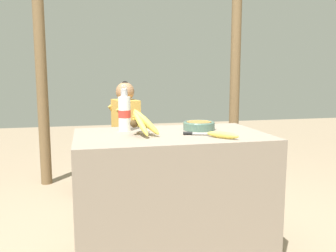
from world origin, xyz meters
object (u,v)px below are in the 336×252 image
object	(u,v)px
banana_bunch_green	(194,142)
banana_bunch_ripe	(142,123)
loose_banana_front	(223,135)
seated_vendor	(121,130)
knife	(195,133)
water_bottle	(125,113)
wooden_bench	(152,157)
serving_bowl	(199,125)
support_post_near	(41,69)
support_post_far	(235,70)

from	to	relation	value
banana_bunch_green	banana_bunch_ripe	bearing A→B (deg)	-118.83
loose_banana_front	seated_vendor	size ratio (longest dim) A/B	0.16
knife	seated_vendor	world-z (taller)	seated_vendor
water_bottle	seated_vendor	xyz separation A→B (m)	(0.09, 1.13, -0.29)
seated_vendor	banana_bunch_green	xyz separation A→B (m)	(0.74, 0.04, -0.16)
knife	wooden_bench	distance (m)	1.50
serving_bowl	support_post_near	bearing A→B (deg)	124.54
water_bottle	wooden_bench	bearing A→B (deg)	71.77
seated_vendor	support_post_near	xyz separation A→B (m)	(-0.75, 0.45, 0.58)
banana_bunch_green	support_post_near	bearing A→B (deg)	164.77
serving_bowl	wooden_bench	bearing A→B (deg)	93.93
banana_bunch_ripe	banana_bunch_green	world-z (taller)	banana_bunch_ripe
wooden_bench	banana_bunch_green	bearing A→B (deg)	0.06
water_bottle	loose_banana_front	world-z (taller)	water_bottle
support_post_near	loose_banana_front	bearing A→B (deg)	-59.32
water_bottle	knife	xyz separation A→B (m)	(0.39, -0.25, -0.11)
loose_banana_front	banana_bunch_green	size ratio (longest dim) A/B	0.54
knife	support_post_near	distance (m)	2.15
banana_bunch_ripe	water_bottle	xyz separation A→B (m)	(-0.08, 0.19, 0.04)
loose_banana_front	knife	xyz separation A→B (m)	(-0.12, 0.14, -0.01)
water_bottle	knife	size ratio (longest dim) A/B	1.48
banana_bunch_green	support_post_far	xyz separation A→B (m)	(0.61, 0.41, 0.74)
serving_bowl	banana_bunch_ripe	bearing A→B (deg)	-163.11
loose_banana_front	wooden_bench	world-z (taller)	loose_banana_front
serving_bowl	support_post_far	distance (m)	1.95
support_post_near	wooden_bench	bearing A→B (deg)	-21.18
water_bottle	knife	bearing A→B (deg)	-33.20
water_bottle	serving_bowl	bearing A→B (deg)	-8.45
banana_bunch_ripe	support_post_near	bearing A→B (deg)	112.78
wooden_bench	banana_bunch_green	xyz separation A→B (m)	(0.44, 0.00, 0.13)
water_bottle	loose_banana_front	xyz separation A→B (m)	(0.51, -0.39, -0.10)
knife	seated_vendor	bearing A→B (deg)	120.00
knife	support_post_near	bearing A→B (deg)	137.62
serving_bowl	water_bottle	distance (m)	0.48
serving_bowl	support_post_far	size ratio (longest dim) A/B	0.09
water_bottle	wooden_bench	distance (m)	1.36
serving_bowl	knife	bearing A→B (deg)	-114.52
loose_banana_front	wooden_bench	distance (m)	1.64
seated_vendor	support_post_near	bearing A→B (deg)	-39.97
support_post_near	banana_bunch_green	bearing A→B (deg)	-15.23
wooden_bench	seated_vendor	distance (m)	0.41
banana_bunch_ripe	support_post_near	size ratio (longest dim) A/B	0.13
banana_bunch_ripe	loose_banana_front	size ratio (longest dim) A/B	1.78
serving_bowl	support_post_far	world-z (taller)	support_post_far
serving_bowl	seated_vendor	xyz separation A→B (m)	(-0.38, 1.20, -0.21)
seated_vendor	support_post_far	xyz separation A→B (m)	(1.35, 0.45, 0.58)
banana_bunch_green	support_post_far	bearing A→B (deg)	33.79
wooden_bench	banana_bunch_green	distance (m)	0.46
banana_bunch_ripe	support_post_near	world-z (taller)	support_post_near
loose_banana_front	support_post_near	world-z (taller)	support_post_near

